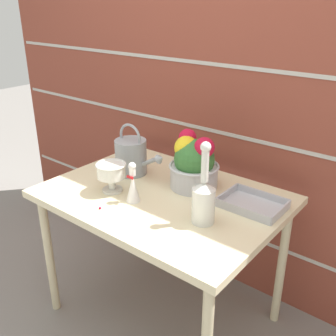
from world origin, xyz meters
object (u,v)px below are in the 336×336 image
at_px(crystal_pedestal_bowl, 111,172).
at_px(glass_decanter, 204,198).
at_px(watering_can, 132,156).
at_px(figurine_vase, 133,186).
at_px(wire_tray, 252,205).
at_px(flower_planter, 194,163).

bearing_deg(crystal_pedestal_bowl, glass_decanter, 4.48).
height_order(watering_can, glass_decanter, glass_decanter).
distance_m(figurine_vase, wire_tray, 0.54).
distance_m(watering_can, wire_tray, 0.68).
bearing_deg(wire_tray, crystal_pedestal_bowl, -154.81).
xyz_separation_m(figurine_vase, wire_tray, (0.45, 0.29, -0.07)).
xyz_separation_m(watering_can, flower_planter, (0.35, 0.07, 0.03)).
xyz_separation_m(flower_planter, figurine_vase, (-0.13, -0.30, -0.05)).
height_order(watering_can, wire_tray, watering_can).
bearing_deg(wire_tray, figurine_vase, -147.14).
height_order(crystal_pedestal_bowl, glass_decanter, glass_decanter).
relative_size(watering_can, flower_planter, 1.12).
distance_m(watering_can, glass_decanter, 0.60).
relative_size(watering_can, wire_tray, 1.13).
xyz_separation_m(watering_can, glass_decanter, (0.57, -0.18, 0.02)).
height_order(crystal_pedestal_bowl, figurine_vase, figurine_vase).
bearing_deg(glass_decanter, figurine_vase, -172.08).
xyz_separation_m(crystal_pedestal_bowl, glass_decanter, (0.50, 0.04, 0.01)).
distance_m(crystal_pedestal_bowl, wire_tray, 0.67).
height_order(glass_decanter, figurine_vase, glass_decanter).
relative_size(flower_planter, figurine_vase, 1.45).
bearing_deg(flower_planter, wire_tray, -0.64).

